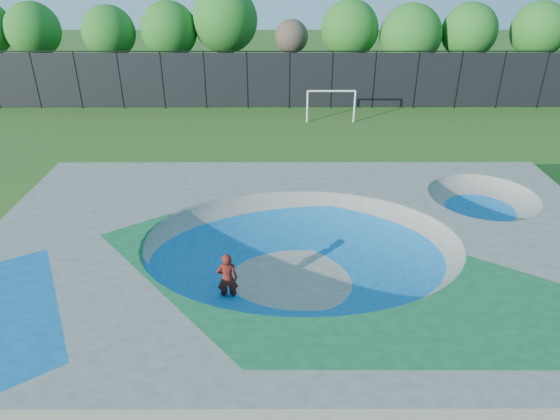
# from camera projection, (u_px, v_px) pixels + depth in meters

# --- Properties ---
(ground) EXTENTS (120.00, 120.00, 0.00)m
(ground) POSITION_uv_depth(u_px,v_px,m) (301.00, 277.00, 17.68)
(ground) COLOR #2B5317
(ground) RESTS_ON ground
(skate_deck) EXTENTS (22.00, 14.00, 1.50)m
(skate_deck) POSITION_uv_depth(u_px,v_px,m) (301.00, 259.00, 17.33)
(skate_deck) COLOR gray
(skate_deck) RESTS_ON ground
(skater) EXTENTS (0.72, 0.51, 1.86)m
(skater) POSITION_uv_depth(u_px,v_px,m) (227.00, 279.00, 16.00)
(skater) COLOR red
(skater) RESTS_ON ground
(skateboard) EXTENTS (0.81, 0.40, 0.05)m
(skateboard) POSITION_uv_depth(u_px,v_px,m) (229.00, 301.00, 16.42)
(skateboard) COLOR black
(skateboard) RESTS_ON ground
(soccer_goal) EXTENTS (3.23, 0.12, 2.14)m
(soccer_goal) POSITION_uv_depth(u_px,v_px,m) (331.00, 100.00, 32.68)
(soccer_goal) COLOR white
(soccer_goal) RESTS_ON ground
(fence) EXTENTS (48.09, 0.09, 4.04)m
(fence) POSITION_uv_depth(u_px,v_px,m) (290.00, 79.00, 35.27)
(fence) COLOR black
(fence) RESTS_ON ground
(treeline) EXTENTS (52.29, 6.14, 7.92)m
(treeline) POSITION_uv_depth(u_px,v_px,m) (311.00, 28.00, 38.42)
(treeline) COLOR #472C23
(treeline) RESTS_ON ground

